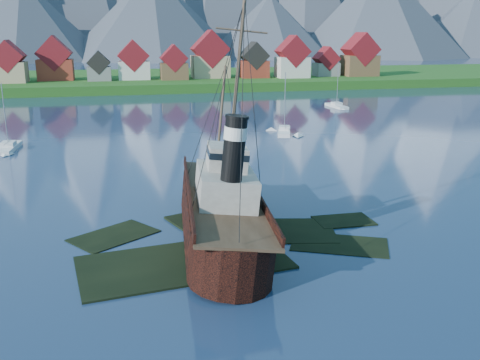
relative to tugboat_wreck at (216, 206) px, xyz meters
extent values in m
plane|color=#1B2F4D|center=(-1.00, -4.32, -2.95)|extent=(1400.00, 1400.00, 0.00)
cube|color=black|center=(-4.00, -6.32, -3.27)|extent=(19.08, 11.42, 1.00)
cube|color=black|center=(5.00, -0.32, -3.33)|extent=(15.15, 9.76, 1.00)
cube|color=black|center=(1.00, 4.68, -3.23)|extent=(11.45, 9.06, 1.00)
cube|color=black|center=(11.00, -5.32, -3.37)|extent=(10.27, 8.34, 1.00)
cube|color=black|center=(-10.00, 1.68, -3.35)|extent=(9.42, 8.68, 1.00)
cube|color=black|center=(14.00, 0.68, -3.30)|extent=(6.00, 4.00, 1.00)
cube|color=#1B4012|center=(-1.00, 165.68, -2.95)|extent=(600.00, 80.00, 3.20)
cube|color=#3F3D38|center=(-1.00, 127.68, -2.95)|extent=(600.00, 2.50, 2.00)
cube|color=tan|center=(-44.00, 145.68, 3.45)|extent=(10.50, 9.00, 6.80)
cube|color=maroon|center=(-44.00, 145.68, 8.74)|extent=(10.69, 9.18, 10.69)
cube|color=maroon|center=(-30.00, 151.68, 3.65)|extent=(12.00, 8.50, 7.20)
cube|color=maroon|center=(-30.00, 151.68, 9.41)|extent=(12.22, 8.67, 12.22)
cube|color=slate|center=(-15.00, 146.68, 2.45)|extent=(8.00, 7.00, 4.80)
cube|color=black|center=(-15.00, 146.68, 6.29)|extent=(8.15, 7.14, 8.15)
cube|color=beige|center=(-3.00, 149.68, 3.25)|extent=(11.00, 9.50, 6.40)
cube|color=maroon|center=(-3.00, 149.68, 8.43)|extent=(11.20, 9.69, 11.20)
cube|color=brown|center=(11.00, 145.68, 2.95)|extent=(9.50, 8.00, 5.80)
cube|color=maroon|center=(11.00, 145.68, 7.56)|extent=(9.67, 8.16, 9.67)
cube|color=tan|center=(25.00, 150.68, 4.05)|extent=(13.50, 10.00, 8.00)
cube|color=maroon|center=(25.00, 150.68, 10.48)|extent=(13.75, 10.20, 13.75)
cube|color=maroon|center=(41.00, 147.68, 3.15)|extent=(10.00, 8.50, 6.20)
cube|color=black|center=(41.00, 147.68, 8.05)|extent=(10.18, 8.67, 10.18)
cube|color=beige|center=(55.00, 144.68, 3.80)|extent=(11.50, 9.00, 7.50)
cube|color=maroon|center=(55.00, 144.68, 9.62)|extent=(11.71, 9.18, 11.71)
cube|color=slate|center=(70.00, 148.68, 2.55)|extent=(9.00, 7.50, 5.00)
cube|color=maroon|center=(70.00, 148.68, 6.67)|extent=(9.16, 7.65, 9.16)
cube|color=brown|center=(83.00, 146.68, 3.95)|extent=(12.50, 10.00, 7.80)
cube|color=maroon|center=(83.00, 146.68, 10.10)|extent=(12.73, 10.20, 12.73)
cone|color=#2D333D|center=(-71.00, 369.68, 24.05)|extent=(120.00, 120.00, 58.00)
cone|color=#2D333D|center=(19.00, 364.68, 28.05)|extent=(136.00, 136.00, 66.00)
cone|color=#2D333D|center=(109.00, 368.68, 20.05)|extent=(110.00, 110.00, 50.00)
cone|color=#2D333D|center=(199.00, 365.68, 32.55)|extent=(150.00, 150.00, 75.00)
cone|color=#2D333D|center=(289.00, 366.68, 25.05)|extent=(124.00, 124.00, 60.00)
cube|color=black|center=(0.00, -1.47, -0.74)|extent=(6.86, 19.77, 4.12)
cone|color=black|center=(0.00, 11.35, -0.74)|extent=(6.86, 6.86, 6.86)
cylinder|color=black|center=(0.00, -11.36, -0.74)|extent=(6.86, 6.86, 4.12)
cube|color=#4C3826|center=(0.00, -1.47, 1.42)|extent=(6.73, 26.08, 0.25)
cube|color=black|center=(-3.29, -1.47, 1.86)|extent=(0.20, 25.26, 0.88)
cube|color=black|center=(3.29, -1.47, 1.86)|extent=(0.20, 25.26, 0.88)
cube|color=#ADA89E|center=(0.00, -2.94, 2.89)|extent=(5.10, 8.33, 2.94)
cube|color=#ADA89E|center=(0.00, -1.96, 5.44)|extent=(3.53, 3.92, 2.16)
cylinder|color=black|center=(0.00, -6.18, 7.11)|extent=(1.86, 1.86, 5.49)
cylinder|color=silver|center=(0.00, -6.18, 8.48)|extent=(1.96, 1.96, 1.08)
cylinder|color=#473828|center=(0.00, 6.37, 7.40)|extent=(0.27, 0.27, 11.77)
cylinder|color=#473828|center=(0.00, -3.92, 12.89)|extent=(0.31, 0.31, 12.75)
cube|color=silver|center=(-27.71, 46.74, -2.84)|extent=(2.99, 9.89, 1.23)
cube|color=silver|center=(-27.71, 46.74, -1.87)|extent=(2.30, 2.85, 0.72)
cylinder|color=gray|center=(-27.71, 46.74, 3.12)|extent=(0.14, 0.14, 10.69)
cube|color=silver|center=(22.98, 51.04, -2.84)|extent=(5.05, 9.47, 1.30)
cube|color=silver|center=(22.98, 51.04, -1.81)|extent=(2.73, 3.08, 0.76)
cylinder|color=gray|center=(22.98, 51.04, 3.45)|extent=(0.15, 0.15, 11.27)
cube|color=silver|center=(47.98, 84.41, -2.85)|extent=(2.92, 10.05, 1.19)
cube|color=silver|center=(47.98, 84.41, -1.90)|extent=(2.31, 2.88, 0.70)
cylinder|color=gray|center=(47.98, 84.41, 2.92)|extent=(0.14, 0.14, 10.35)
camera|label=1|loc=(-8.67, -49.45, 16.63)|focal=40.00mm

